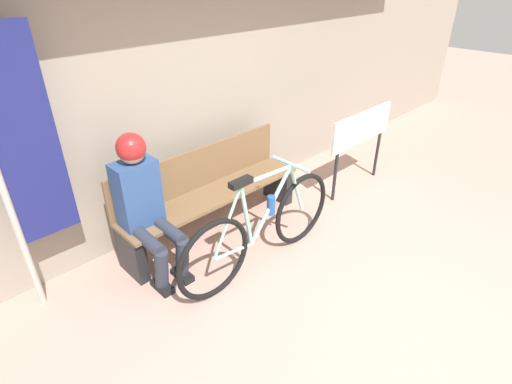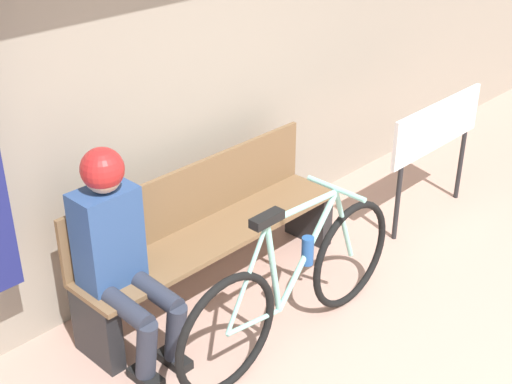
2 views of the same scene
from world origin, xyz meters
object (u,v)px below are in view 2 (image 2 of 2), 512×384
object	(u,v)px
park_bench_near	(209,234)
signboard	(437,132)
person_seated	(118,244)
bicycle	(294,286)

from	to	relation	value
park_bench_near	signboard	distance (m)	1.88
park_bench_near	person_seated	size ratio (longest dim) A/B	1.54
park_bench_near	bicycle	distance (m)	0.74
park_bench_near	signboard	bearing A→B (deg)	-16.11
park_bench_near	person_seated	distance (m)	0.81
park_bench_near	person_seated	xyz separation A→B (m)	(-0.75, -0.11, 0.31)
bicycle	person_seated	xyz separation A→B (m)	(-0.72, 0.64, 0.33)
signboard	park_bench_near	bearing A→B (deg)	163.89
park_bench_near	signboard	world-z (taller)	signboard
signboard	person_seated	bearing A→B (deg)	170.82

